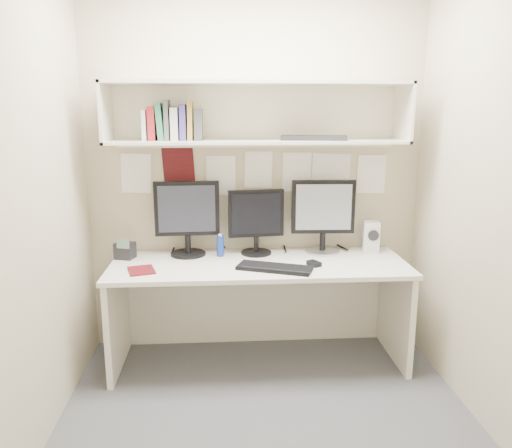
{
  "coord_description": "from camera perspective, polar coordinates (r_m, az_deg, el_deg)",
  "views": [
    {
      "loc": [
        -0.24,
        -2.58,
        1.73
      ],
      "look_at": [
        -0.04,
        0.35,
        1.06
      ],
      "focal_mm": 35.0,
      "sensor_mm": 36.0,
      "label": 1
    }
  ],
  "objects": [
    {
      "name": "floor",
      "position": [
        3.12,
        1.27,
        -20.95
      ],
      "size": [
        2.4,
        2.0,
        0.01
      ],
      "primitive_type": "cube",
      "color": "#47474C",
      "rests_on": "ground"
    },
    {
      "name": "wall_back",
      "position": [
        3.62,
        -0.04,
        5.93
      ],
      "size": [
        2.4,
        0.02,
        2.6
      ],
      "primitive_type": "cube",
      "color": "#B5A88A",
      "rests_on": "ground"
    },
    {
      "name": "wall_front",
      "position": [
        1.66,
        4.55,
        -2.31
      ],
      "size": [
        2.4,
        0.02,
        2.6
      ],
      "primitive_type": "cube",
      "color": "#B5A88A",
      "rests_on": "ground"
    },
    {
      "name": "wall_left",
      "position": [
        2.79,
        -24.0,
        2.79
      ],
      "size": [
        0.02,
        2.0,
        2.6
      ],
      "primitive_type": "cube",
      "color": "#B5A88A",
      "rests_on": "ground"
    },
    {
      "name": "wall_right",
      "position": [
        2.99,
        25.03,
        3.28
      ],
      "size": [
        0.02,
        2.0,
        2.6
      ],
      "primitive_type": "cube",
      "color": "#B5A88A",
      "rests_on": "ground"
    },
    {
      "name": "desk",
      "position": [
        3.52,
        0.34,
        -10.06
      ],
      "size": [
        2.0,
        0.7,
        0.73
      ],
      "color": "silver",
      "rests_on": "floor"
    },
    {
      "name": "overhead_hutch",
      "position": [
        3.45,
        0.11,
        12.59
      ],
      "size": [
        2.0,
        0.38,
        0.4
      ],
      "color": "silver",
      "rests_on": "wall_back"
    },
    {
      "name": "pinned_papers",
      "position": [
        3.62,
        -0.04,
        5.13
      ],
      "size": [
        1.92,
        0.01,
        0.48
      ],
      "primitive_type": null,
      "color": "white",
      "rests_on": "wall_back"
    },
    {
      "name": "monitor_left",
      "position": [
        3.53,
        -7.87,
        0.92
      ],
      "size": [
        0.45,
        0.25,
        0.53
      ],
      "rotation": [
        0.0,
        0.0,
        0.04
      ],
      "color": "black",
      "rests_on": "desk"
    },
    {
      "name": "monitor_center",
      "position": [
        3.54,
        0.02,
        0.57
      ],
      "size": [
        0.4,
        0.22,
        0.46
      ],
      "rotation": [
        0.0,
        0.0,
        0.12
      ],
      "color": "black",
      "rests_on": "desk"
    },
    {
      "name": "monitor_right",
      "position": [
        3.6,
        7.67,
        1.13
      ],
      "size": [
        0.45,
        0.25,
        0.53
      ],
      "rotation": [
        0.0,
        0.0,
        -0.04
      ],
      "color": "#A5A5AA",
      "rests_on": "desk"
    },
    {
      "name": "keyboard",
      "position": [
        3.24,
        2.14,
        -5.03
      ],
      "size": [
        0.51,
        0.33,
        0.02
      ],
      "primitive_type": "cube",
      "rotation": [
        0.0,
        0.0,
        -0.37
      ],
      "color": "black",
      "rests_on": "desk"
    },
    {
      "name": "mouse",
      "position": [
        3.34,
        6.65,
        -4.51
      ],
      "size": [
        0.1,
        0.11,
        0.03
      ],
      "primitive_type": "cube",
      "rotation": [
        0.0,
        0.0,
        0.49
      ],
      "color": "black",
      "rests_on": "desk"
    },
    {
      "name": "speaker",
      "position": [
        3.72,
        13.0,
        -1.4
      ],
      "size": [
        0.13,
        0.13,
        0.22
      ],
      "rotation": [
        0.0,
        0.0,
        -0.15
      ],
      "color": "silver",
      "rests_on": "desk"
    },
    {
      "name": "blue_bottle",
      "position": [
        3.52,
        -4.1,
        -2.47
      ],
      "size": [
        0.05,
        0.05,
        0.16
      ],
      "color": "navy",
      "rests_on": "desk"
    },
    {
      "name": "maroon_notebook",
      "position": [
        3.29,
        -12.97,
        -5.18
      ],
      "size": [
        0.21,
        0.23,
        0.01
      ],
      "primitive_type": "cube",
      "rotation": [
        0.0,
        0.0,
        0.29
      ],
      "color": "#550E13",
      "rests_on": "desk"
    },
    {
      "name": "desk_phone",
      "position": [
        3.58,
        -14.75,
        -2.93
      ],
      "size": [
        0.15,
        0.14,
        0.15
      ],
      "rotation": [
        0.0,
        0.0,
        -0.31
      ],
      "color": "black",
      "rests_on": "desk"
    },
    {
      "name": "book_stack",
      "position": [
        3.41,
        -9.44,
        11.33
      ],
      "size": [
        0.39,
        0.16,
        0.26
      ],
      "color": "silver",
      "rests_on": "overhead_hutch"
    },
    {
      "name": "hutch_tray",
      "position": [
        3.42,
        6.64,
        9.76
      ],
      "size": [
        0.46,
        0.24,
        0.03
      ],
      "primitive_type": "cube",
      "rotation": [
        0.0,
        0.0,
        -0.19
      ],
      "color": "black",
      "rests_on": "overhead_hutch"
    }
  ]
}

